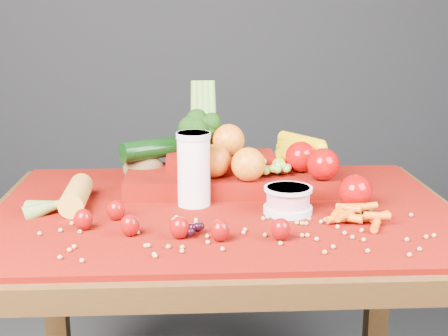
{
  "coord_description": "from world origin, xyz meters",
  "views": [
    {
      "loc": [
        -0.07,
        -1.38,
        1.21
      ],
      "look_at": [
        0.0,
        0.02,
        0.85
      ],
      "focal_mm": 50.0,
      "sensor_mm": 36.0,
      "label": 1
    }
  ],
  "objects_px": {
    "milk_glass": "(194,166)",
    "produce_mound": "(238,165)",
    "table": "(224,250)",
    "yogurt_bowl": "(288,199)"
  },
  "relations": [
    {
      "from": "milk_glass",
      "to": "produce_mound",
      "type": "bearing_deg",
      "value": 49.49
    },
    {
      "from": "produce_mound",
      "to": "table",
      "type": "bearing_deg",
      "value": -105.74
    },
    {
      "from": "yogurt_bowl",
      "to": "table",
      "type": "bearing_deg",
      "value": 160.37
    },
    {
      "from": "table",
      "to": "milk_glass",
      "type": "xyz_separation_m",
      "value": [
        -0.07,
        0.02,
        0.2
      ]
    },
    {
      "from": "milk_glass",
      "to": "yogurt_bowl",
      "type": "bearing_deg",
      "value": -18.59
    },
    {
      "from": "table",
      "to": "produce_mound",
      "type": "relative_size",
      "value": 1.83
    },
    {
      "from": "table",
      "to": "yogurt_bowl",
      "type": "relative_size",
      "value": 9.97
    },
    {
      "from": "milk_glass",
      "to": "produce_mound",
      "type": "distance_m",
      "value": 0.18
    },
    {
      "from": "milk_glass",
      "to": "table",
      "type": "bearing_deg",
      "value": -16.46
    },
    {
      "from": "table",
      "to": "milk_glass",
      "type": "distance_m",
      "value": 0.21
    }
  ]
}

